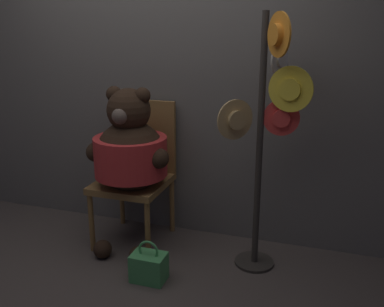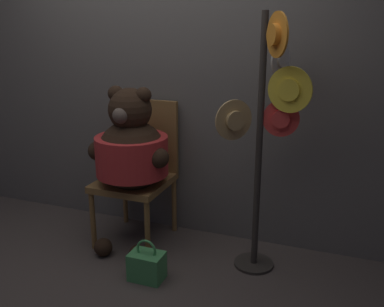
{
  "view_description": "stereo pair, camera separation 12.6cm",
  "coord_description": "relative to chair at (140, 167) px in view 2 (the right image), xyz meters",
  "views": [
    {
      "loc": [
        1.28,
        -2.37,
        1.65
      ],
      "look_at": [
        0.39,
        0.35,
        0.79
      ],
      "focal_mm": 40.0,
      "sensor_mm": 36.0,
      "label": 1
    },
    {
      "loc": [
        1.4,
        -2.33,
        1.65
      ],
      "look_at": [
        0.39,
        0.35,
        0.79
      ],
      "focal_mm": 40.0,
      "sensor_mm": 36.0,
      "label": 2
    }
  ],
  "objects": [
    {
      "name": "ground_plane",
      "position": [
        0.11,
        -0.51,
        -0.58
      ],
      "size": [
        14.0,
        14.0,
        0.0
      ],
      "primitive_type": "plane",
      "color": "#4C423D"
    },
    {
      "name": "wall_back",
      "position": [
        0.11,
        0.26,
        0.8
      ],
      "size": [
        8.0,
        0.1,
        2.75
      ],
      "color": "#66605B",
      "rests_on": "ground_plane"
    },
    {
      "name": "chair",
      "position": [
        0.0,
        0.0,
        0.0
      ],
      "size": [
        0.52,
        0.55,
        1.09
      ],
      "color": "olive",
      "rests_on": "ground_plane"
    },
    {
      "name": "teddy_bear",
      "position": [
        0.04,
        -0.19,
        0.19
      ],
      "size": [
        0.64,
        0.57,
        1.24
      ],
      "color": "black",
      "rests_on": "ground_plane"
    },
    {
      "name": "hat_display_rack",
      "position": [
        1.01,
        -0.19,
        0.45
      ],
      "size": [
        0.56,
        0.53,
        1.74
      ],
      "color": "#332D28",
      "rests_on": "ground_plane"
    },
    {
      "name": "handbag_on_ground",
      "position": [
        0.34,
        -0.58,
        -0.48
      ],
      "size": [
        0.23,
        0.16,
        0.29
      ],
      "color": "#479E56",
      "rests_on": "ground_plane"
    }
  ]
}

